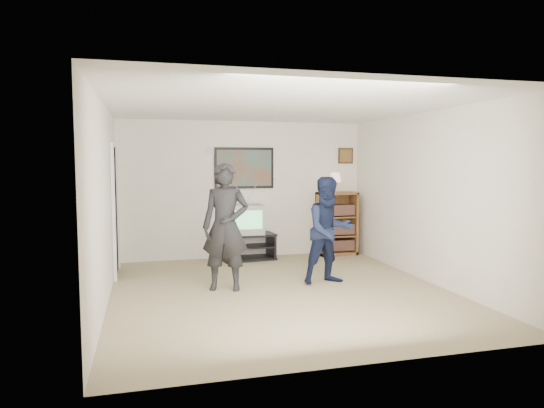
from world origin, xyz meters
name	(u,v)px	position (x,y,z in m)	size (l,w,h in m)	color
room_shell	(274,198)	(0.00, 0.35, 1.25)	(4.51, 5.00, 2.51)	#8F7E5A
media_stand	(248,247)	(0.01, 2.23, 0.24)	(0.99, 0.62, 0.47)	black
crt_television	(246,219)	(-0.03, 2.23, 0.73)	(0.62, 0.52, 0.52)	#999894
bookshelf	(337,223)	(1.75, 2.28, 0.60)	(0.72, 0.41, 1.19)	#563619
table_lamp	(335,182)	(1.70, 2.26, 1.38)	(0.24, 0.24, 0.37)	#FAE3BE
person_tall	(225,227)	(-0.71, 0.29, 0.88)	(0.64, 0.42, 1.75)	black
person_short	(329,230)	(0.80, 0.26, 0.78)	(0.75, 0.59, 1.55)	#141C38
controller_left	(223,208)	(-0.70, 0.54, 1.10)	(0.03, 0.12, 0.03)	white
controller_right	(324,215)	(0.79, 0.47, 0.98)	(0.04, 0.13, 0.04)	white
poster	(244,168)	(0.00, 2.48, 1.65)	(1.10, 0.03, 0.75)	black
air_vent	(214,151)	(-0.55, 2.48, 1.95)	(0.28, 0.02, 0.14)	white
small_picture	(346,156)	(2.00, 2.48, 1.88)	(0.30, 0.03, 0.30)	#342210
doorway	(114,211)	(-2.23, 1.60, 1.00)	(0.03, 0.85, 2.00)	black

